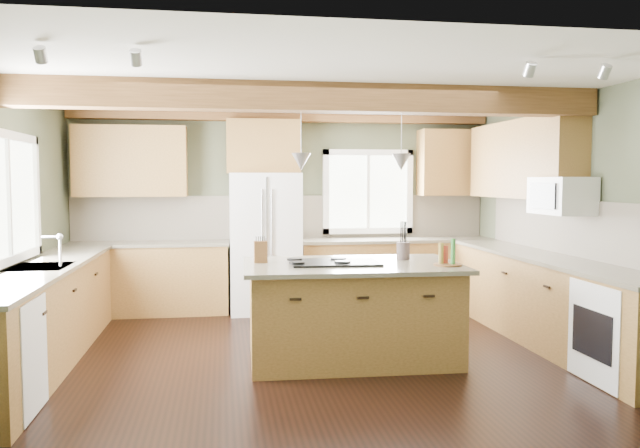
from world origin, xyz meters
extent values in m
plane|color=black|center=(0.00, 0.00, 0.00)|extent=(5.60, 5.60, 0.00)
plane|color=silver|center=(0.00, 0.00, 2.60)|extent=(5.60, 5.60, 0.00)
plane|color=#414934|center=(0.00, 2.50, 1.30)|extent=(5.60, 0.00, 5.60)
plane|color=#414934|center=(-2.80, 0.00, 1.30)|extent=(0.00, 5.00, 5.00)
plane|color=#414934|center=(2.80, 0.00, 1.30)|extent=(0.00, 5.00, 5.00)
cube|color=#4C2E15|center=(0.00, -0.18, 2.47)|extent=(5.55, 0.26, 0.26)
cube|color=#4C2E15|center=(0.00, 2.40, 2.54)|extent=(5.55, 0.20, 0.10)
cube|color=brown|center=(0.00, 2.48, 1.21)|extent=(5.58, 0.03, 0.58)
cube|color=brown|center=(2.78, 0.05, 1.21)|extent=(0.03, 3.70, 0.58)
cube|color=brown|center=(-1.79, 2.20, 0.44)|extent=(2.02, 0.60, 0.88)
cube|color=#464134|center=(-1.79, 2.20, 0.90)|extent=(2.06, 0.64, 0.04)
cube|color=brown|center=(1.49, 2.20, 0.44)|extent=(2.62, 0.60, 0.88)
cube|color=#464134|center=(1.49, 2.20, 0.90)|extent=(2.66, 0.64, 0.04)
cube|color=brown|center=(-2.50, 0.05, 0.44)|extent=(0.60, 3.70, 0.88)
cube|color=#464134|center=(-2.50, 0.05, 0.90)|extent=(0.64, 3.74, 0.04)
cube|color=brown|center=(2.50, 0.05, 0.44)|extent=(0.60, 3.70, 0.88)
cube|color=#464134|center=(2.50, 0.05, 0.90)|extent=(0.64, 3.74, 0.04)
cube|color=brown|center=(-1.99, 2.33, 1.95)|extent=(1.40, 0.35, 0.90)
cube|color=brown|center=(-0.30, 2.33, 2.15)|extent=(0.96, 0.35, 0.70)
cube|color=brown|center=(2.62, 0.90, 1.95)|extent=(0.35, 2.20, 0.90)
cube|color=brown|center=(2.30, 2.33, 1.95)|extent=(0.90, 0.35, 0.90)
cube|color=white|center=(-2.78, 0.05, 1.55)|extent=(0.04, 1.60, 1.05)
cube|color=white|center=(1.15, 2.48, 1.55)|extent=(1.10, 0.04, 1.00)
cube|color=#262628|center=(-2.50, 0.05, 0.91)|extent=(0.50, 0.65, 0.03)
cylinder|color=#B2B2B7|center=(-2.32, 0.05, 1.05)|extent=(0.02, 0.02, 0.28)
cube|color=white|center=(2.49, -1.25, 0.43)|extent=(0.60, 0.72, 0.84)
cube|color=white|center=(2.58, -0.05, 1.55)|extent=(0.40, 0.70, 0.38)
cone|color=#B2B2B7|center=(-0.11, -0.16, 1.88)|extent=(0.18, 0.18, 0.16)
cone|color=#B2B2B7|center=(0.84, -0.19, 1.88)|extent=(0.18, 0.18, 0.16)
cube|color=white|center=(-0.30, 2.12, 0.90)|extent=(0.90, 0.74, 1.80)
cube|color=brown|center=(0.36, -0.18, 0.44)|extent=(1.95, 1.23, 0.88)
cube|color=#464134|center=(0.36, -0.18, 0.90)|extent=(2.08, 1.36, 0.04)
cube|color=black|center=(0.21, -0.17, 0.93)|extent=(0.85, 0.58, 0.02)
cube|color=brown|center=(-0.49, -0.01, 1.02)|extent=(0.13, 0.10, 0.21)
cylinder|color=#3F3732|center=(0.93, 0.01, 1.01)|extent=(0.15, 0.15, 0.17)
camera|label=1|loc=(-0.84, -5.94, 1.71)|focal=35.00mm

